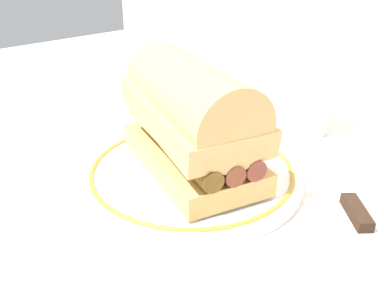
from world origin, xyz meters
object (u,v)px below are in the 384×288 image
Objects in this scene: sausage_sandwich at (192,118)px; drinking_glass at (307,102)px; butter_knife at (343,192)px; plate at (192,172)px.

drinking_glass is (0.00, 0.21, -0.03)m from sausage_sandwich.
drinking_glass is at bearing 142.70° from butter_knife.
sausage_sandwich is at bearing -90.24° from drinking_glass.
butter_knife is (0.13, -0.10, -0.04)m from drinking_glass.
plate is 0.17m from butter_knife.
plate is at bearing -141.80° from butter_knife.
sausage_sandwich is at bearing 45.00° from plate.
sausage_sandwich is 0.19m from butter_knife.
butter_knife is (0.14, 0.11, -0.07)m from sausage_sandwich.
sausage_sandwich is 1.49× the size of butter_knife.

